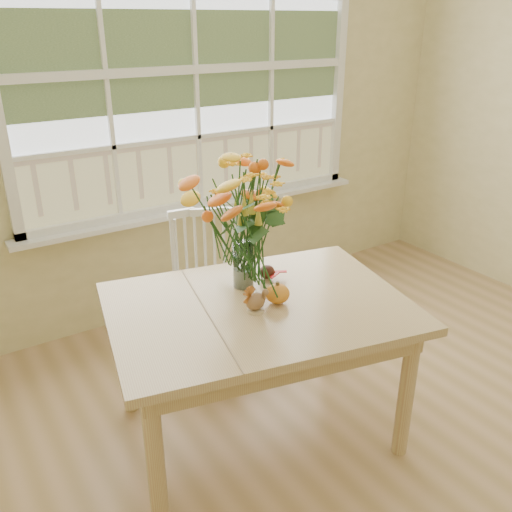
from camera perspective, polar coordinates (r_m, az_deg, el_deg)
wall_back at (r=3.48m, az=-6.51°, el=15.71°), size 4.00×0.02×2.70m
window at (r=3.43m, az=-6.35°, el=18.65°), size 2.42×0.12×1.74m
dining_table at (r=2.41m, az=0.26°, el=-6.95°), size 1.45×1.17×0.69m
windsor_chair at (r=3.06m, az=-5.15°, el=-2.45°), size 0.51×0.51×0.85m
flower_vase at (r=2.39m, az=-1.40°, el=3.70°), size 0.45×0.45×0.53m
pumpkin at (r=2.35m, az=2.26°, el=-4.07°), size 0.11×0.11×0.08m
turkey_figurine at (r=2.29m, az=-0.04°, el=-4.82°), size 0.10×0.08×0.12m
dark_gourd at (r=2.57m, az=1.17°, el=-1.75°), size 0.13×0.08×0.07m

